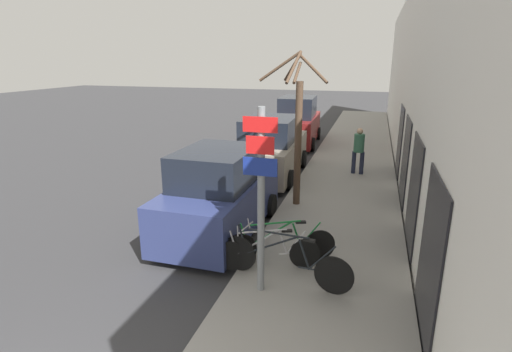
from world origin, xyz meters
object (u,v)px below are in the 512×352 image
object	(u,v)px
bicycle_0	(284,261)
bicycle_2	(280,244)
pedestrian_near	(359,148)
signpost	(261,196)
street_tree	(297,130)
parked_car_1	(271,150)
bicycle_1	(268,252)
parked_car_2	(298,123)
parked_car_0	(220,195)

from	to	relation	value
bicycle_0	bicycle_2	xyz separation A→B (m)	(-0.22, 0.69, -0.03)
pedestrian_near	signpost	bearing A→B (deg)	88.40
signpost	pedestrian_near	size ratio (longest dim) A/B	1.98
street_tree	bicycle_2	bearing A→B (deg)	-84.07
signpost	pedestrian_near	distance (m)	8.19
parked_car_1	pedestrian_near	xyz separation A→B (m)	(2.98, 0.69, 0.12)
bicycle_1	parked_car_2	size ratio (longest dim) A/B	0.41
pedestrian_near	bicycle_0	bearing A→B (deg)	90.38
bicycle_1	parked_car_0	world-z (taller)	parked_car_0
signpost	parked_car_0	xyz separation A→B (m)	(-1.68, 2.36, -0.96)
bicycle_0	bicycle_1	xyz separation A→B (m)	(-0.39, 0.34, -0.05)
signpost	bicycle_2	size ratio (longest dim) A/B	1.55
pedestrian_near	parked_car_2	bearing A→B (deg)	-50.89
parked_car_2	parked_car_0	bearing A→B (deg)	-91.91
parked_car_1	parked_car_2	size ratio (longest dim) A/B	0.99
parked_car_0	bicycle_0	bearing A→B (deg)	-44.02
pedestrian_near	bicycle_1	bearing A→B (deg)	87.07
parked_car_1	bicycle_0	bearing A→B (deg)	-75.06
pedestrian_near	street_tree	world-z (taller)	street_tree
parked_car_1	street_tree	bearing A→B (deg)	-64.87
bicycle_1	parked_car_0	bearing A→B (deg)	24.59
signpost	street_tree	size ratio (longest dim) A/B	0.78
bicycle_0	parked_car_1	size ratio (longest dim) A/B	0.54
parked_car_0	pedestrian_near	world-z (taller)	parked_car_0
pedestrian_near	street_tree	bearing A→B (deg)	74.79
signpost	parked_car_1	distance (m)	7.61
bicycle_2	parked_car_2	world-z (taller)	parked_car_2
bicycle_0	street_tree	bearing A→B (deg)	17.71
bicycle_0	pedestrian_near	world-z (taller)	pedestrian_near
pedestrian_near	bicycle_2	bearing A→B (deg)	87.90
parked_car_2	bicycle_2	bearing A→B (deg)	-83.54
bicycle_1	pedestrian_near	world-z (taller)	pedestrian_near
bicycle_0	bicycle_1	size ratio (longest dim) A/B	1.31
signpost	bicycle_2	distance (m)	1.75
signpost	pedestrian_near	world-z (taller)	signpost
bicycle_0	parked_car_1	world-z (taller)	parked_car_1
parked_car_2	street_tree	distance (m)	8.86
bicycle_2	parked_car_2	size ratio (longest dim) A/B	0.44
bicycle_1	bicycle_2	world-z (taller)	bicycle_2
parked_car_2	street_tree	size ratio (longest dim) A/B	1.14
bicycle_0	pedestrian_near	bearing A→B (deg)	2.66
bicycle_0	pedestrian_near	distance (m)	7.74
bicycle_1	bicycle_2	distance (m)	0.39
bicycle_0	parked_car_0	size ratio (longest dim) A/B	0.60
bicycle_0	parked_car_2	world-z (taller)	parked_car_2
signpost	parked_car_2	bearing A→B (deg)	97.94
bicycle_1	parked_car_0	xyz separation A→B (m)	(-1.62, 1.64, 0.44)
street_tree	parked_car_0	bearing A→B (deg)	-125.00
parked_car_1	parked_car_2	xyz separation A→B (m)	(-0.12, 5.69, 0.07)
parked_car_1	street_tree	world-z (taller)	street_tree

